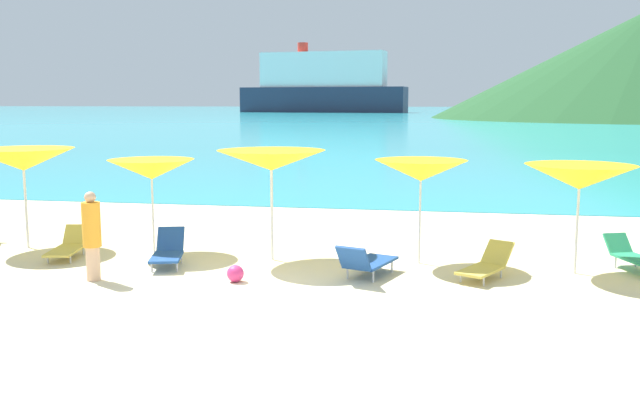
# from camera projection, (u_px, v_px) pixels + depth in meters

# --- Properties ---
(ground_plane) EXTENTS (50.00, 100.00, 0.30)m
(ground_plane) POSITION_uv_depth(u_px,v_px,m) (331.00, 214.00, 21.72)
(ground_plane) COLOR beige
(ocean_water) EXTENTS (650.00, 440.00, 0.02)m
(ocean_water) POSITION_uv_depth(u_px,v_px,m) (435.00, 111.00, 236.05)
(ocean_water) COLOR #2DADBC
(ocean_water) RESTS_ON ground_plane
(umbrella_1) EXTENTS (2.40, 2.40, 2.30)m
(umbrella_1) POSITION_uv_depth(u_px,v_px,m) (23.00, 160.00, 15.68)
(umbrella_1) COLOR silver
(umbrella_1) RESTS_ON ground_plane
(umbrella_2) EXTENTS (1.98, 1.98, 2.09)m
(umbrella_2) POSITION_uv_depth(u_px,v_px,m) (151.00, 169.00, 15.25)
(umbrella_2) COLOR silver
(umbrella_2) RESTS_ON ground_plane
(umbrella_3) EXTENTS (2.50, 2.50, 2.35)m
(umbrella_3) POSITION_uv_depth(u_px,v_px,m) (271.00, 160.00, 14.44)
(umbrella_3) COLOR silver
(umbrella_3) RESTS_ON ground_plane
(umbrella_4) EXTENTS (1.94, 1.94, 2.17)m
(umbrella_4) POSITION_uv_depth(u_px,v_px,m) (421.00, 171.00, 14.15)
(umbrella_4) COLOR silver
(umbrella_4) RESTS_ON ground_plane
(umbrella_5) EXTENTS (2.20, 2.20, 2.15)m
(umbrella_5) POSITION_uv_depth(u_px,v_px,m) (580.00, 177.00, 13.30)
(umbrella_5) COLOR silver
(umbrella_5) RESTS_ON ground_plane
(lounge_chair_0) EXTENTS (0.83, 1.60, 0.60)m
(lounge_chair_0) POSITION_uv_depth(u_px,v_px,m) (68.00, 246.00, 14.97)
(lounge_chair_0) COLOR #D8BF4C
(lounge_chair_0) RESTS_ON ground_plane
(lounge_chair_2) EXTENTS (0.91, 1.50, 0.71)m
(lounge_chair_2) POSITION_uv_depth(u_px,v_px,m) (168.00, 251.00, 14.18)
(lounge_chair_2) COLOR #1E478C
(lounge_chair_2) RESTS_ON ground_plane
(lounge_chair_3) EXTENTS (1.10, 1.69, 0.73)m
(lounge_chair_3) POSITION_uv_depth(u_px,v_px,m) (366.00, 261.00, 13.19)
(lounge_chair_3) COLOR #1E478C
(lounge_chair_3) RESTS_ON ground_plane
(lounge_chair_6) EXTENTS (1.19, 1.58, 0.62)m
(lounge_chair_6) POSITION_uv_depth(u_px,v_px,m) (486.00, 264.00, 13.19)
(lounge_chair_6) COLOR #D8BF4C
(lounge_chair_6) RESTS_ON ground_plane
(lounge_chair_7) EXTENTS (1.04, 1.70, 0.64)m
(lounge_chair_7) POSITION_uv_depth(u_px,v_px,m) (635.00, 256.00, 13.73)
(lounge_chair_7) COLOR #268C66
(lounge_chair_7) RESTS_ON ground_plane
(beachgoer_0) EXTENTS (0.34, 0.34, 1.70)m
(beachgoer_0) POSITION_uv_depth(u_px,v_px,m) (92.00, 234.00, 12.92)
(beachgoer_0) COLOR #DBAA84
(beachgoer_0) RESTS_ON ground_plane
(beach_ball) EXTENTS (0.32, 0.32, 0.32)m
(beach_ball) POSITION_uv_depth(u_px,v_px,m) (235.00, 273.00, 12.91)
(beach_ball) COLOR #D83372
(beach_ball) RESTS_ON ground_plane
(cruise_ship) EXTENTS (53.08, 15.20, 21.58)m
(cruise_ship) POSITION_uv_depth(u_px,v_px,m) (323.00, 86.00, 215.17)
(cruise_ship) COLOR #262D47
(cruise_ship) RESTS_ON ocean_water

